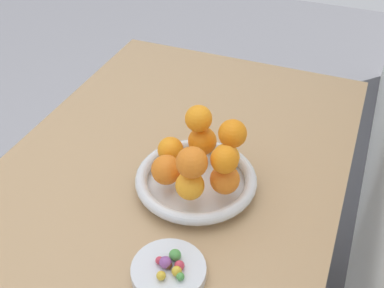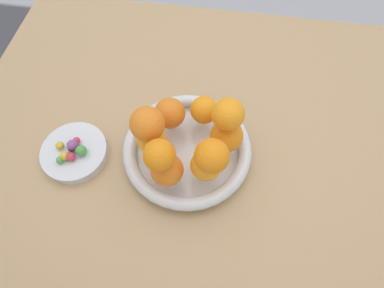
{
  "view_description": "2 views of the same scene",
  "coord_description": "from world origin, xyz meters",
  "px_view_note": "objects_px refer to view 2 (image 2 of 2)",
  "views": [
    {
      "loc": [
        0.75,
        0.35,
        1.45
      ],
      "look_at": [
        0.01,
        0.06,
        0.83
      ],
      "focal_mm": 45.0,
      "sensor_mm": 36.0,
      "label": 1
    },
    {
      "loc": [
        -0.01,
        0.35,
        1.3
      ],
      "look_at": [
        0.03,
        0.11,
        0.85
      ],
      "focal_mm": 28.0,
      "sensor_mm": 36.0,
      "label": 2
    }
  ],
  "objects_px": {
    "orange_1": "(170,113)",
    "orange_3": "(167,170)",
    "orange_5": "(226,136)",
    "orange_0": "(204,110)",
    "orange_9": "(159,155)",
    "candy_ball_6": "(60,160)",
    "candy_ball_0": "(72,145)",
    "candy_ball_1": "(60,145)",
    "candy_ball_5": "(76,140)",
    "candy_ball_4": "(81,151)",
    "candy_ball_3": "(64,156)",
    "orange_6": "(228,114)",
    "fruit_bowl": "(187,149)",
    "orange_8": "(212,156)",
    "candy_ball_2": "(71,157)",
    "orange_4": "(206,165)",
    "candy_ball_7": "(71,148)",
    "orange_7": "(147,124)",
    "orange_2": "(152,139)",
    "candy_dish": "(75,152)",
    "dining_table": "(210,144)"
  },
  "relations": [
    {
      "from": "fruit_bowl",
      "to": "orange_3",
      "type": "distance_m",
      "value": 0.09
    },
    {
      "from": "fruit_bowl",
      "to": "orange_8",
      "type": "distance_m",
      "value": 0.13
    },
    {
      "from": "candy_ball_1",
      "to": "candy_ball_2",
      "type": "bearing_deg",
      "value": 145.42
    },
    {
      "from": "orange_1",
      "to": "candy_ball_4",
      "type": "bearing_deg",
      "value": 28.49
    },
    {
      "from": "fruit_bowl",
      "to": "orange_7",
      "type": "bearing_deg",
      "value": 14.03
    },
    {
      "from": "candy_ball_5",
      "to": "orange_6",
      "type": "bearing_deg",
      "value": -172.29
    },
    {
      "from": "candy_ball_6",
      "to": "orange_6",
      "type": "bearing_deg",
      "value": -164.36
    },
    {
      "from": "candy_ball_1",
      "to": "candy_ball_3",
      "type": "height_order",
      "value": "candy_ball_3"
    },
    {
      "from": "candy_ball_0",
      "to": "orange_5",
      "type": "bearing_deg",
      "value": -171.48
    },
    {
      "from": "orange_2",
      "to": "candy_ball_5",
      "type": "xyz_separation_m",
      "value": [
        0.16,
        0.01,
        -0.04
      ]
    },
    {
      "from": "orange_5",
      "to": "orange_8",
      "type": "distance_m",
      "value": 0.1
    },
    {
      "from": "orange_3",
      "to": "candy_ball_2",
      "type": "relative_size",
      "value": 3.31
    },
    {
      "from": "orange_1",
      "to": "orange_3",
      "type": "height_order",
      "value": "orange_1"
    },
    {
      "from": "orange_4",
      "to": "candy_ball_5",
      "type": "distance_m",
      "value": 0.27
    },
    {
      "from": "orange_6",
      "to": "candy_ball_1",
      "type": "relative_size",
      "value": 3.48
    },
    {
      "from": "orange_0",
      "to": "candy_ball_5",
      "type": "height_order",
      "value": "orange_0"
    },
    {
      "from": "orange_6",
      "to": "candy_ball_0",
      "type": "bearing_deg",
      "value": 10.09
    },
    {
      "from": "fruit_bowl",
      "to": "orange_5",
      "type": "distance_m",
      "value": 0.09
    },
    {
      "from": "candy_ball_0",
      "to": "candy_ball_4",
      "type": "height_order",
      "value": "same"
    },
    {
      "from": "orange_3",
      "to": "candy_ball_4",
      "type": "distance_m",
      "value": 0.19
    },
    {
      "from": "dining_table",
      "to": "fruit_bowl",
      "type": "bearing_deg",
      "value": 61.24
    },
    {
      "from": "orange_0",
      "to": "orange_8",
      "type": "bearing_deg",
      "value": 102.05
    },
    {
      "from": "orange_8",
      "to": "candy_ball_5",
      "type": "bearing_deg",
      "value": -8.47
    },
    {
      "from": "orange_9",
      "to": "candy_ball_6",
      "type": "distance_m",
      "value": 0.23
    },
    {
      "from": "orange_8",
      "to": "candy_ball_1",
      "type": "xyz_separation_m",
      "value": [
        0.31,
        -0.02,
        -0.1
      ]
    },
    {
      "from": "orange_4",
      "to": "orange_9",
      "type": "bearing_deg",
      "value": 14.48
    },
    {
      "from": "candy_ball_2",
      "to": "candy_ball_5",
      "type": "distance_m",
      "value": 0.04
    },
    {
      "from": "orange_7",
      "to": "candy_ball_5",
      "type": "distance_m",
      "value": 0.19
    },
    {
      "from": "orange_3",
      "to": "orange_5",
      "type": "xyz_separation_m",
      "value": [
        -0.1,
        -0.08,
        0.0
      ]
    },
    {
      "from": "orange_4",
      "to": "orange_5",
      "type": "bearing_deg",
      "value": -114.74
    },
    {
      "from": "candy_ball_7",
      "to": "orange_7",
      "type": "bearing_deg",
      "value": -172.72
    },
    {
      "from": "orange_0",
      "to": "orange_5",
      "type": "distance_m",
      "value": 0.07
    },
    {
      "from": "orange_5",
      "to": "candy_ball_4",
      "type": "distance_m",
      "value": 0.29
    },
    {
      "from": "orange_8",
      "to": "candy_ball_2",
      "type": "bearing_deg",
      "value": -0.73
    },
    {
      "from": "orange_5",
      "to": "orange_8",
      "type": "bearing_deg",
      "value": 73.03
    },
    {
      "from": "orange_2",
      "to": "candy_ball_5",
      "type": "relative_size",
      "value": 4.01
    },
    {
      "from": "candy_ball_0",
      "to": "candy_ball_1",
      "type": "height_order",
      "value": "candy_ball_0"
    },
    {
      "from": "candy_ball_2",
      "to": "candy_ball_3",
      "type": "height_order",
      "value": "same"
    },
    {
      "from": "orange_6",
      "to": "candy_ball_7",
      "type": "relative_size",
      "value": 3.98
    },
    {
      "from": "candy_dish",
      "to": "orange_9",
      "type": "height_order",
      "value": "orange_9"
    },
    {
      "from": "orange_1",
      "to": "candy_ball_7",
      "type": "bearing_deg",
      "value": 24.69
    },
    {
      "from": "candy_ball_0",
      "to": "candy_ball_6",
      "type": "bearing_deg",
      "value": 66.28
    },
    {
      "from": "orange_2",
      "to": "candy_dish",
      "type": "bearing_deg",
      "value": 8.54
    },
    {
      "from": "orange_0",
      "to": "candy_ball_3",
      "type": "distance_m",
      "value": 0.29
    },
    {
      "from": "orange_9",
      "to": "candy_ball_1",
      "type": "bearing_deg",
      "value": -9.17
    },
    {
      "from": "candy_ball_6",
      "to": "dining_table",
      "type": "bearing_deg",
      "value": -153.26
    },
    {
      "from": "candy_ball_3",
      "to": "candy_ball_5",
      "type": "bearing_deg",
      "value": -106.18
    },
    {
      "from": "orange_6",
      "to": "orange_0",
      "type": "bearing_deg",
      "value": -45.98
    },
    {
      "from": "candy_ball_7",
      "to": "orange_5",
      "type": "bearing_deg",
      "value": -170.41
    },
    {
      "from": "candy_ball_5",
      "to": "candy_ball_4",
      "type": "bearing_deg",
      "value": 129.64
    }
  ]
}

